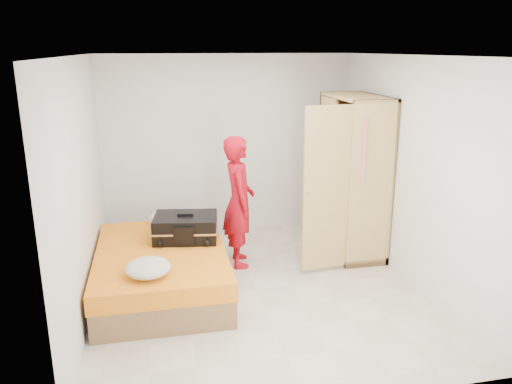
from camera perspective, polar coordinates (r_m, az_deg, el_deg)
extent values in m
plane|color=beige|center=(5.84, -0.01, -11.07)|extent=(4.00, 4.00, 0.00)
plane|color=white|center=(5.20, -0.01, 15.34)|extent=(4.00, 4.00, 0.00)
cube|color=white|center=(7.30, -3.21, 5.28)|extent=(3.60, 0.02, 2.60)
cube|color=white|center=(3.54, 6.63, -6.78)|extent=(3.60, 0.02, 2.60)
cube|color=white|center=(5.32, -19.34, 0.27)|extent=(0.02, 4.00, 2.60)
cube|color=white|center=(6.00, 17.10, 2.19)|extent=(0.02, 4.00, 2.60)
cube|color=olive|center=(5.87, -10.67, -9.63)|extent=(1.40, 2.00, 0.30)
cube|color=orange|center=(5.76, -10.80, -7.39)|extent=(1.42, 2.02, 0.20)
cube|color=tan|center=(6.82, 13.14, 1.95)|extent=(0.04, 1.20, 2.10)
cube|color=tan|center=(6.20, 13.08, 0.54)|extent=(0.58, 0.04, 2.10)
cube|color=tan|center=(7.23, 9.30, 2.97)|extent=(0.58, 0.04, 2.10)
cube|color=tan|center=(6.54, 11.53, 10.63)|extent=(0.58, 1.20, 0.04)
cube|color=#B5824D|center=(7.02, 10.61, -6.08)|extent=(0.58, 1.20, 0.10)
cube|color=tan|center=(6.89, 8.02, 2.36)|extent=(0.04, 0.59, 2.00)
cube|color=tan|center=(5.97, 8.03, 0.22)|extent=(0.59, 0.10, 2.00)
cylinder|color=#B2B2B7|center=(6.55, 11.46, 9.24)|extent=(0.02, 1.10, 0.02)
imported|color=red|center=(6.22, -1.99, -1.11)|extent=(0.42, 0.62, 1.66)
cube|color=black|center=(5.93, -8.04, -4.01)|extent=(0.80, 0.62, 0.29)
cube|color=black|center=(5.88, -8.10, -2.55)|extent=(0.19, 0.08, 0.03)
ellipsoid|color=beige|center=(5.09, -12.22, -8.47)|extent=(0.45, 0.45, 0.17)
cube|color=beige|center=(6.50, -9.36, -3.10)|extent=(0.63, 0.42, 0.10)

